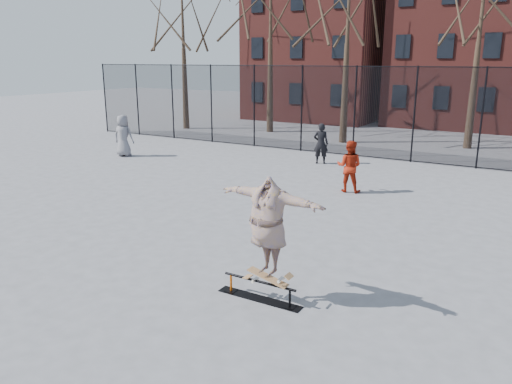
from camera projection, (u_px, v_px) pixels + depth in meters
The scene contains 9 objects.
ground at pixel (209, 256), 11.12m from camera, with size 100.00×100.00×0.00m, color slate.
skate_rail at pixel (259, 292), 9.11m from camera, with size 1.68×0.26×0.37m.
skateboard at pixel (268, 280), 8.95m from camera, with size 0.85×0.20×0.10m, color #935E3B, non-canonical shape.
skater at pixel (268, 231), 8.71m from camera, with size 2.16×0.59×1.75m, color #7C3D99.
bystander_grey at pixel (123, 136), 22.36m from camera, with size 0.91×0.59×1.86m, color slate.
bystander_black at pixel (321, 144), 20.80m from camera, with size 0.62×0.41×1.70m, color black.
bystander_red at pixel (349, 166), 16.34m from camera, with size 0.83×0.65×1.71m, color #9B1F0D.
fence at pixel (386, 112), 21.40m from camera, with size 34.03×0.07×4.00m.
rowhouses at pixel (463, 29), 30.81m from camera, with size 29.00×7.00×13.00m.
Camera 1 is at (6.20, -8.39, 4.26)m, focal length 35.00 mm.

